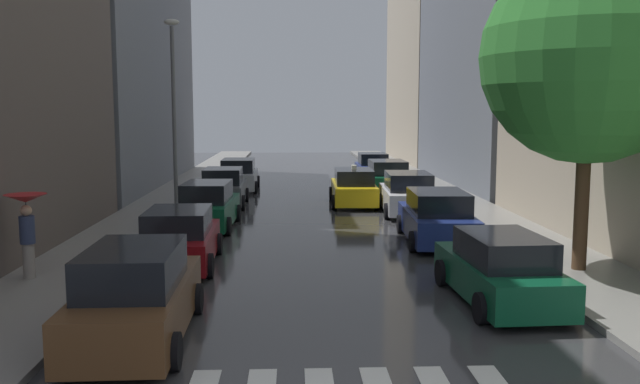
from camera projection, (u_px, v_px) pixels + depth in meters
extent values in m
cube|color=#363639|center=(310.00, 200.00, 31.65)|extent=(28.00, 72.00, 0.04)
cube|color=gray|center=(173.00, 199.00, 31.37)|extent=(3.00, 72.00, 0.15)
cube|color=gray|center=(445.00, 197.00, 31.91)|extent=(3.00, 72.00, 0.15)
cube|color=slate|center=(110.00, 29.00, 36.92)|extent=(6.00, 20.78, 17.50)
cube|color=#B2A38C|center=(438.00, 14.00, 53.66)|extent=(6.00, 15.91, 23.92)
cube|color=brown|center=(137.00, 307.00, 12.23)|extent=(1.87, 4.68, 0.89)
cube|color=black|center=(133.00, 267.00, 11.90)|extent=(1.62, 2.59, 0.73)
cylinder|color=black|center=(110.00, 300.00, 13.74)|extent=(0.23, 0.64, 0.64)
cylinder|color=black|center=(197.00, 299.00, 13.84)|extent=(0.23, 0.64, 0.64)
cylinder|color=black|center=(62.00, 354.00, 10.70)|extent=(0.23, 0.64, 0.64)
cylinder|color=black|center=(173.00, 351.00, 10.80)|extent=(0.23, 0.64, 0.64)
cube|color=maroon|center=(180.00, 246.00, 18.04)|extent=(1.93, 4.24, 0.78)
cube|color=black|center=(178.00, 221.00, 17.74)|extent=(1.67, 2.35, 0.64)
cylinder|color=black|center=(155.00, 245.00, 19.38)|extent=(0.24, 0.65, 0.64)
cylinder|color=black|center=(218.00, 244.00, 19.50)|extent=(0.24, 0.65, 0.64)
cylinder|color=black|center=(135.00, 267.00, 16.64)|extent=(0.24, 0.65, 0.64)
cylinder|color=black|center=(209.00, 266.00, 16.76)|extent=(0.24, 0.65, 0.64)
cube|color=#0C4C2D|center=(208.00, 212.00, 23.94)|extent=(1.92, 4.51, 0.83)
cube|color=black|center=(207.00, 192.00, 23.63)|extent=(1.64, 2.50, 0.68)
cylinder|color=black|center=(192.00, 213.00, 25.43)|extent=(0.24, 0.65, 0.64)
cylinder|color=black|center=(238.00, 213.00, 25.44)|extent=(0.24, 0.65, 0.64)
cylinder|color=black|center=(176.00, 226.00, 22.51)|extent=(0.24, 0.65, 0.64)
cylinder|color=black|center=(228.00, 226.00, 22.52)|extent=(0.24, 0.65, 0.64)
cube|color=#474C51|center=(224.00, 193.00, 29.55)|extent=(1.85, 4.09, 0.84)
cube|color=black|center=(223.00, 176.00, 29.26)|extent=(1.62, 2.25, 0.69)
cylinder|color=black|center=(207.00, 195.00, 30.87)|extent=(0.23, 0.64, 0.64)
cylinder|color=black|center=(246.00, 195.00, 30.96)|extent=(0.23, 0.64, 0.64)
cylinder|color=black|center=(199.00, 203.00, 28.21)|extent=(0.23, 0.64, 0.64)
cylinder|color=black|center=(242.00, 203.00, 28.30)|extent=(0.23, 0.64, 0.64)
cube|color=#B2B7BF|center=(239.00, 179.00, 35.30)|extent=(1.89, 4.47, 0.83)
cube|color=black|center=(238.00, 165.00, 34.98)|extent=(1.65, 2.46, 0.68)
cylinder|color=black|center=(224.00, 181.00, 36.75)|extent=(0.22, 0.64, 0.64)
cylinder|color=black|center=(258.00, 181.00, 36.83)|extent=(0.22, 0.64, 0.64)
cylinder|color=black|center=(218.00, 188.00, 33.83)|extent=(0.22, 0.64, 0.64)
cylinder|color=black|center=(255.00, 187.00, 33.92)|extent=(0.22, 0.64, 0.64)
cube|color=#0C4C2D|center=(499.00, 277.00, 14.66)|extent=(1.95, 4.50, 0.76)
cube|color=black|center=(504.00, 249.00, 14.35)|extent=(1.65, 2.50, 0.62)
cylinder|color=black|center=(442.00, 273.00, 16.05)|extent=(0.25, 0.65, 0.64)
cylinder|color=black|center=(512.00, 271.00, 16.20)|extent=(0.25, 0.65, 0.64)
cylinder|color=black|center=(482.00, 308.00, 13.17)|extent=(0.25, 0.65, 0.64)
cylinder|color=black|center=(567.00, 306.00, 13.32)|extent=(0.25, 0.65, 0.64)
cube|color=navy|center=(436.00, 224.00, 21.38)|extent=(2.11, 4.79, 0.83)
cube|color=black|center=(438.00, 202.00, 21.05)|extent=(1.79, 2.66, 0.68)
cylinder|color=black|center=(401.00, 224.00, 22.95)|extent=(0.25, 0.65, 0.64)
cylinder|color=black|center=(456.00, 224.00, 22.96)|extent=(0.25, 0.65, 0.64)
cylinder|color=black|center=(413.00, 242.00, 19.86)|extent=(0.25, 0.65, 0.64)
cylinder|color=black|center=(477.00, 242.00, 19.86)|extent=(0.25, 0.65, 0.64)
cube|color=silver|center=(407.00, 199.00, 27.36)|extent=(2.14, 4.74, 0.84)
cube|color=black|center=(408.00, 181.00, 27.04)|extent=(1.82, 2.63, 0.69)
cylinder|color=black|center=(380.00, 201.00, 28.92)|extent=(0.25, 0.65, 0.64)
cylinder|color=black|center=(425.00, 201.00, 28.92)|extent=(0.25, 0.65, 0.64)
cylinder|color=black|center=(387.00, 211.00, 25.87)|extent=(0.25, 0.65, 0.64)
cylinder|color=black|center=(437.00, 211.00, 25.87)|extent=(0.25, 0.65, 0.64)
cube|color=#0C4C2D|center=(387.00, 182.00, 33.88)|extent=(1.97, 4.59, 0.85)
cube|color=black|center=(388.00, 167.00, 33.56)|extent=(1.73, 2.53, 0.69)
cylinder|color=black|center=(364.00, 184.00, 35.37)|extent=(0.22, 0.64, 0.64)
cylinder|color=black|center=(401.00, 184.00, 35.46)|extent=(0.22, 0.64, 0.64)
cylinder|color=black|center=(371.00, 191.00, 32.37)|extent=(0.22, 0.64, 0.64)
cylinder|color=black|center=(411.00, 191.00, 32.46)|extent=(0.22, 0.64, 0.64)
cube|color=navy|center=(372.00, 171.00, 40.18)|extent=(1.87, 4.04, 0.83)
cube|color=black|center=(373.00, 159.00, 39.89)|extent=(1.63, 2.23, 0.68)
cylinder|color=black|center=(355.00, 173.00, 41.51)|extent=(0.23, 0.64, 0.64)
cylinder|color=black|center=(385.00, 173.00, 41.56)|extent=(0.23, 0.64, 0.64)
cylinder|color=black|center=(359.00, 178.00, 38.87)|extent=(0.23, 0.64, 0.64)
cylinder|color=black|center=(390.00, 178.00, 38.93)|extent=(0.23, 0.64, 0.64)
cube|color=yellow|center=(353.00, 192.00, 29.92)|extent=(1.94, 4.65, 0.80)
cube|color=black|center=(354.00, 176.00, 29.60)|extent=(1.68, 2.57, 0.65)
cube|color=#F2EDCC|center=(354.00, 167.00, 29.55)|extent=(0.21, 0.36, 0.18)
cylinder|color=black|center=(332.00, 193.00, 31.44)|extent=(0.23, 0.64, 0.64)
cylinder|color=black|center=(371.00, 193.00, 31.48)|extent=(0.23, 0.64, 0.64)
cylinder|color=black|center=(334.00, 202.00, 28.42)|extent=(0.23, 0.64, 0.64)
cylinder|color=black|center=(377.00, 202.00, 28.46)|extent=(0.23, 0.64, 0.64)
cylinder|color=gray|center=(29.00, 261.00, 16.18)|extent=(0.28, 0.28, 0.86)
cylinder|color=navy|center=(27.00, 230.00, 16.09)|extent=(0.36, 0.36, 0.68)
sphere|color=tan|center=(26.00, 210.00, 16.03)|extent=(0.27, 0.27, 0.27)
cone|color=red|center=(25.00, 198.00, 15.99)|extent=(1.00, 1.00, 0.20)
cylinder|color=#333338|center=(26.00, 214.00, 16.04)|extent=(0.02, 0.02, 0.77)
cylinder|color=#513823|center=(581.00, 209.00, 16.97)|extent=(0.36, 0.36, 3.13)
sphere|color=#328232|center=(589.00, 57.00, 16.50)|extent=(5.36, 5.36, 5.36)
cylinder|color=#595B60|center=(174.00, 120.00, 26.39)|extent=(0.16, 0.16, 7.36)
ellipsoid|color=beige|center=(172.00, 22.00, 25.92)|extent=(0.60, 0.28, 0.24)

